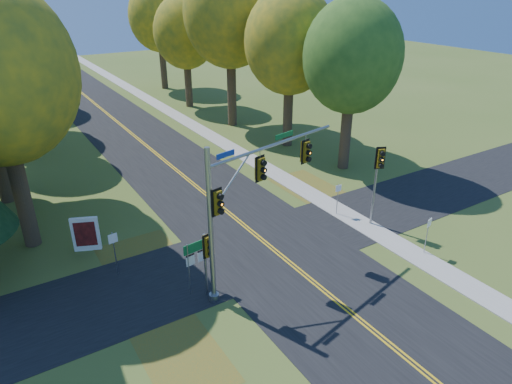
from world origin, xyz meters
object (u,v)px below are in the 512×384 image
traffic_mast (246,193)px  route_sign_cluster (196,256)px  info_kiosk (86,234)px  east_signal_pole (379,167)px

traffic_mast → route_sign_cluster: 3.80m
traffic_mast → info_kiosk: size_ratio=4.05×
route_sign_cluster → info_kiosk: (-3.63, 6.46, -0.92)m
traffic_mast → east_signal_pole: bearing=-7.9°
traffic_mast → info_kiosk: bearing=116.9°
east_signal_pole → route_sign_cluster: size_ratio=1.87×
east_signal_pole → info_kiosk: 16.82m
east_signal_pole → route_sign_cluster: 11.84m
route_sign_cluster → traffic_mast: bearing=-24.1°
traffic_mast → east_signal_pole: 9.47m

